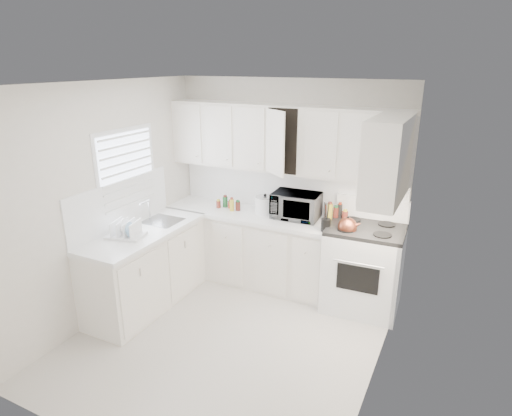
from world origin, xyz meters
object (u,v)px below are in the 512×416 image
Objects in this scene: microwave at (296,203)px; dish_rack at (125,228)px; tea_kettle at (347,226)px; stove at (364,257)px; utensil_crock at (326,216)px; rice_cooker at (265,204)px.

microwave reaches higher than dish_rack.
tea_kettle is 0.69× the size of dish_rack.
stove is 2.71m from dish_rack.
dish_rack is (-2.35, -1.29, 0.41)m from stove.
stove reaches higher than tea_kettle.
utensil_crock is 2.23m from dish_rack.
utensil_crock is (-0.25, 0.00, 0.06)m from tea_kettle.
utensil_crock is 0.92× the size of dish_rack.
microwave reaches higher than tea_kettle.
rice_cooker is 1.74m from dish_rack.
tea_kettle is 0.75× the size of utensil_crock.
rice_cooker is at bearing 39.35° from dish_rack.
tea_kettle is 1.05× the size of rice_cooker.
tea_kettle is 0.26m from utensil_crock.
microwave is at bearing 150.26° from utensil_crock.
stove is 4.90× the size of tea_kettle.
stove is at bearing 42.36° from tea_kettle.
rice_cooker reaches higher than dish_rack.
tea_kettle is at bearing -141.30° from stove.
rice_cooker reaches higher than tea_kettle.
stove is 5.14× the size of rice_cooker.
rice_cooker is 0.71× the size of utensil_crock.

